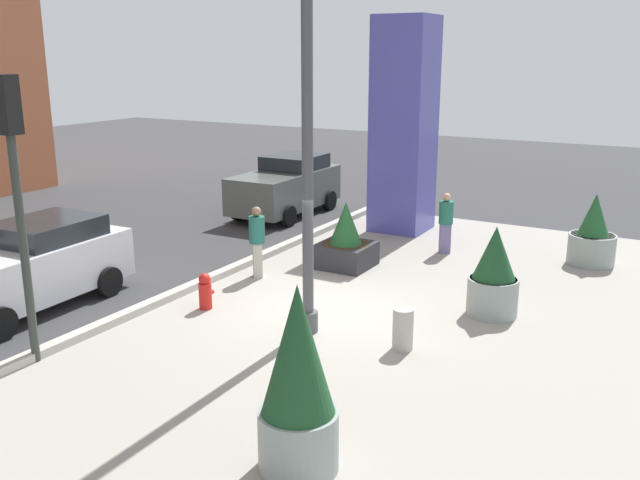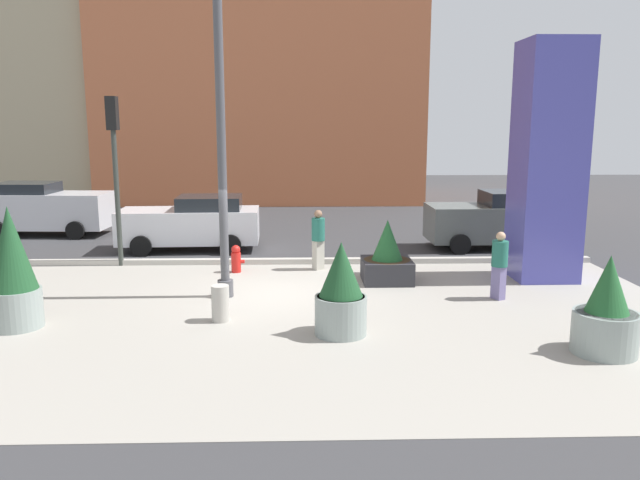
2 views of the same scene
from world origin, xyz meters
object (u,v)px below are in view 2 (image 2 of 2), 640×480
object	(u,v)px
car_curb_west	(192,223)
car_intersection	(496,220)
lamp_post	(221,131)
potted_plant_mid_plaza	(13,271)
fire_hydrant	(236,259)
potted_plant_curbside	(606,315)
art_pillar_blue	(548,162)
concrete_bollard	(220,303)
traffic_light_far_side	(115,154)
car_far_lane	(44,208)
pedestrian_on_sidewalk	(318,237)
pedestrian_crossing	(499,262)
potted_plant_near_right	(387,258)
potted_plant_by_pillar	(341,293)

from	to	relation	value
car_curb_west	car_intersection	distance (m)	9.66
lamp_post	car_curb_west	bearing A→B (deg)	107.11
potted_plant_mid_plaza	fire_hydrant	distance (m)	5.97
potted_plant_curbside	car_curb_west	size ratio (longest dim) A/B	0.40
art_pillar_blue	car_curb_west	xyz separation A→B (m)	(-9.65, 3.93, -2.13)
potted_plant_mid_plaza	car_intersection	bearing A→B (deg)	32.94
concrete_bollard	traffic_light_far_side	distance (m)	6.79
traffic_light_far_side	car_curb_west	bearing A→B (deg)	53.02
potted_plant_curbside	fire_hydrant	xyz separation A→B (m)	(-7.03, 6.21, -0.33)
art_pillar_blue	car_intersection	world-z (taller)	art_pillar_blue
concrete_bollard	traffic_light_far_side	size ratio (longest dim) A/B	0.16
lamp_post	car_far_lane	xyz separation A→B (m)	(-7.46, 8.38, -2.83)
art_pillar_blue	potted_plant_mid_plaza	xyz separation A→B (m)	(-11.78, -3.69, -1.85)
potted_plant_curbside	pedestrian_on_sidewalk	distance (m)	8.07
art_pillar_blue	pedestrian_on_sidewalk	bearing A→B (deg)	169.30
pedestrian_crossing	potted_plant_near_right	bearing A→B (deg)	144.47
concrete_bollard	pedestrian_crossing	world-z (taller)	pedestrian_crossing
pedestrian_crossing	concrete_bollard	bearing A→B (deg)	-166.73
car_curb_west	car_far_lane	world-z (taller)	car_far_lane
potted_plant_mid_plaza	pedestrian_on_sidewalk	bearing A→B (deg)	38.36
potted_plant_near_right	art_pillar_blue	bearing A→B (deg)	4.18
car_intersection	car_curb_west	bearing A→B (deg)	-179.93
art_pillar_blue	traffic_light_far_side	xyz separation A→B (m)	(-11.30, 1.74, 0.15)
potted_plant_by_pillar	pedestrian_on_sidewalk	xyz separation A→B (m)	(-0.29, 5.35, 0.10)
concrete_bollard	car_curb_west	size ratio (longest dim) A/B	0.17
traffic_light_far_side	car_far_lane	size ratio (longest dim) A/B	1.04
potted_plant_mid_plaza	car_far_lane	xyz separation A→B (m)	(-3.64, 10.50, -0.19)
pedestrian_crossing	fire_hydrant	bearing A→B (deg)	156.00
art_pillar_blue	pedestrian_on_sidewalk	xyz separation A→B (m)	(-5.75, 1.09, -2.07)
car_curb_west	potted_plant_curbside	bearing A→B (deg)	-46.89
car_intersection	pedestrian_on_sidewalk	xyz separation A→B (m)	(-5.75, -2.86, 0.00)
potted_plant_near_right	potted_plant_by_pillar	world-z (taller)	potted_plant_by_pillar
potted_plant_near_right	fire_hydrant	xyz separation A→B (m)	(-3.92, 1.12, -0.24)
art_pillar_blue	concrete_bollard	size ratio (longest dim) A/B	7.98
car_intersection	concrete_bollard	bearing A→B (deg)	-136.88
lamp_post	potted_plant_by_pillar	bearing A→B (deg)	-47.09
traffic_light_far_side	lamp_post	bearing A→B (deg)	-44.75
lamp_post	potted_plant_near_right	xyz separation A→B (m)	(3.92, 1.28, -3.18)
potted_plant_mid_plaza	pedestrian_on_sidewalk	distance (m)	7.70
fire_hydrant	art_pillar_blue	bearing A→B (deg)	-5.90
art_pillar_blue	car_far_lane	xyz separation A→B (m)	(-15.42, 6.81, -2.03)
potted_plant_mid_plaza	pedestrian_on_sidewalk	xyz separation A→B (m)	(6.04, 4.78, -0.23)
potted_plant_mid_plaza	concrete_bollard	xyz separation A→B (m)	(3.95, 0.30, -0.77)
potted_plant_near_right	car_intersection	xyz separation A→B (m)	(4.05, 4.24, 0.30)
potted_plant_near_right	pedestrian_crossing	world-z (taller)	potted_plant_near_right
concrete_bollard	potted_plant_mid_plaza	bearing A→B (deg)	-175.72
lamp_post	potted_plant_near_right	size ratio (longest dim) A/B	4.88
art_pillar_blue	car_curb_west	world-z (taller)	art_pillar_blue
potted_plant_by_pillar	art_pillar_blue	bearing A→B (deg)	38.05
potted_plant_near_right	traffic_light_far_side	size ratio (longest dim) A/B	0.34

